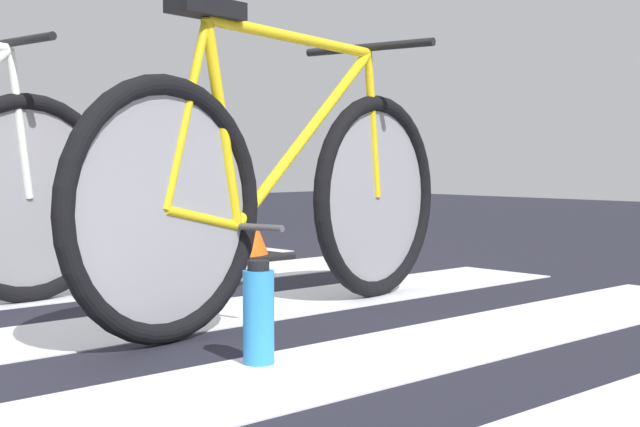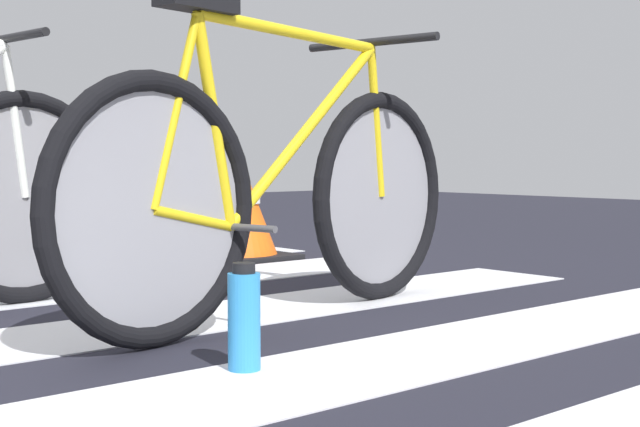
{
  "view_description": "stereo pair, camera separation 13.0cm",
  "coord_description": "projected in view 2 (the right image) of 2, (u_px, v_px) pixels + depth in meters",
  "views": [
    {
      "loc": [
        -0.65,
        -2.97,
        0.51
      ],
      "look_at": [
        1.36,
        -0.79,
        0.33
      ],
      "focal_mm": 50.55,
      "sensor_mm": 36.0,
      "label": 1
    },
    {
      "loc": [
        -0.52,
        -2.97,
        0.51
      ],
      "look_at": [
        1.36,
        -0.79,
        0.33
      ],
      "focal_mm": 50.55,
      "sensor_mm": 36.0,
      "label": 2
    }
  ],
  "objects": [
    {
      "name": "bicycle_1_of_3",
      "position": [
        283.0,
        193.0,
        2.7
      ],
      "size": [
        1.72,
        0.55,
        0.93
      ],
      "rotation": [
        0.0,
        0.0,
        0.18
      ],
      "color": "black",
      "rests_on": "ground"
    },
    {
      "name": "water_bottle",
      "position": [
        244.0,
        320.0,
        2.07
      ],
      "size": [
        0.08,
        0.08,
        0.25
      ],
      "color": "#2C89D2",
      "rests_on": "ground"
    },
    {
      "name": "traffic_cone",
      "position": [
        237.0,
        207.0,
        4.35
      ],
      "size": [
        0.47,
        0.47,
        0.53
      ],
      "color": "black",
      "rests_on": "ground"
    }
  ]
}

